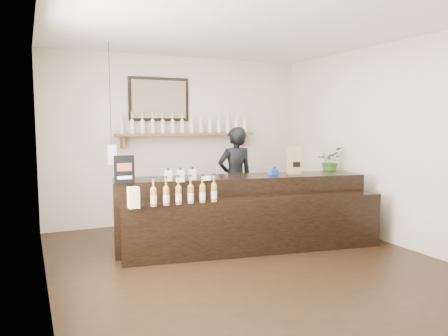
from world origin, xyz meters
The scene contains 10 objects.
ground centered at (0.00, 0.00, 0.00)m, with size 5.00×5.00×0.00m, color black.
room_shell centered at (0.00, 0.00, 1.70)m, with size 5.00×5.00×5.00m.
back_wall_decor centered at (-0.14, 2.37, 1.75)m, with size 2.66×0.96×1.69m.
counter centered at (0.29, 0.57, 0.45)m, with size 3.50×1.46×1.13m.
promo_sign centered at (-1.32, 0.62, 1.13)m, with size 0.24×0.03×0.34m.
paper_bag centered at (1.11, 0.63, 1.16)m, with size 0.20×0.17×0.39m.
tape_dispenser centered at (0.79, 0.65, 1.01)m, with size 0.16×0.09×0.12m.
side_cabinet centered at (2.00, 0.97, 0.44)m, with size 0.58×0.69×0.87m.
potted_plant centered at (2.00, 0.97, 1.09)m, with size 0.39×0.34×0.43m, color #32692A.
shopkeeper centered at (0.61, 1.55, 0.92)m, with size 0.67×0.44×1.84m, color black.
Camera 1 is at (-2.39, -4.63, 1.70)m, focal length 35.00 mm.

